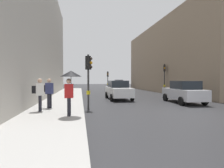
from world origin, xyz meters
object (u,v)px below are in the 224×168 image
object	(u,v)px
traffic_light_mid_street	(164,73)
car_silver_hatchback	(184,92)
pedestrian_with_black_backpack	(39,93)
traffic_light_near_right	(89,72)
car_white_compact	(118,90)
car_blue_van	(119,84)
pedestrian_with_grey_backpack	(49,91)
traffic_light_far_median	(108,77)
pedestrian_with_umbrella	(70,80)

from	to	relation	value
traffic_light_mid_street	car_silver_hatchback	bearing A→B (deg)	-106.58
car_silver_hatchback	pedestrian_with_black_backpack	distance (m)	10.66
traffic_light_near_right	car_white_compact	bearing A→B (deg)	59.23
traffic_light_mid_street	car_blue_van	distance (m)	16.30
car_white_compact	pedestrian_with_grey_backpack	bearing A→B (deg)	-136.64
traffic_light_far_median	car_white_compact	world-z (taller)	traffic_light_far_median
traffic_light_near_right	pedestrian_with_umbrella	world-z (taller)	traffic_light_near_right
car_silver_hatchback	car_white_compact	bearing A→B (deg)	143.56
car_blue_van	pedestrian_with_umbrella	size ratio (longest dim) A/B	2.02
traffic_light_mid_street	pedestrian_with_grey_backpack	distance (m)	15.97
pedestrian_with_black_backpack	pedestrian_with_umbrella	bearing A→B (deg)	-40.85
traffic_light_near_right	car_blue_van	size ratio (longest dim) A/B	0.79
car_white_compact	pedestrian_with_black_backpack	bearing A→B (deg)	-133.03
traffic_light_near_right	pedestrian_with_black_backpack	size ratio (longest dim) A/B	1.94
car_white_compact	car_silver_hatchback	distance (m)	5.70
traffic_light_far_median	traffic_light_near_right	bearing A→B (deg)	-102.40
car_blue_van	traffic_light_far_median	bearing A→B (deg)	-115.14
pedestrian_with_umbrella	pedestrian_with_black_backpack	xyz separation A→B (m)	(-1.73, 1.50, -0.68)
car_blue_van	pedestrian_with_black_backpack	bearing A→B (deg)	-110.80
pedestrian_with_umbrella	pedestrian_with_grey_backpack	bearing A→B (deg)	119.16
car_white_compact	car_silver_hatchback	bearing A→B (deg)	-36.44
pedestrian_with_umbrella	pedestrian_with_black_backpack	bearing A→B (deg)	139.15
car_white_compact	car_blue_van	size ratio (longest dim) A/B	0.98
car_blue_van	pedestrian_with_grey_backpack	world-z (taller)	pedestrian_with_grey_backpack
car_silver_hatchback	pedestrian_with_umbrella	bearing A→B (deg)	-153.68
traffic_light_far_median	pedestrian_with_black_backpack	xyz separation A→B (m)	(-6.78, -19.59, -1.08)
car_silver_hatchback	pedestrian_with_umbrella	size ratio (longest dim) A/B	2.00
car_blue_van	car_silver_hatchback	bearing A→B (deg)	-89.89
traffic_light_near_right	pedestrian_with_umbrella	distance (m)	2.81
traffic_light_near_right	car_blue_van	xyz separation A→B (m)	(7.53, 25.89, -1.49)
traffic_light_far_median	pedestrian_with_umbrella	distance (m)	21.69
car_silver_hatchback	pedestrian_with_grey_backpack	size ratio (longest dim) A/B	2.42
traffic_light_mid_street	pedestrian_with_grey_backpack	world-z (taller)	traffic_light_mid_street
pedestrian_with_black_backpack	pedestrian_with_grey_backpack	xyz separation A→B (m)	(0.32, 1.03, 0.00)
traffic_light_near_right	pedestrian_with_black_backpack	bearing A→B (deg)	-158.26
traffic_light_far_median	car_silver_hatchback	xyz separation A→B (m)	(3.51, -16.86, -1.36)
traffic_light_far_median	pedestrian_with_black_backpack	distance (m)	20.76
car_white_compact	car_blue_van	distance (m)	21.34
traffic_light_far_median	car_white_compact	size ratio (longest dim) A/B	0.77
traffic_light_mid_street	traffic_light_far_median	bearing A→B (deg)	124.64
car_white_compact	traffic_light_near_right	bearing A→B (deg)	-120.77
traffic_light_near_right	pedestrian_with_grey_backpack	distance (m)	2.68
pedestrian_with_grey_backpack	car_silver_hatchback	bearing A→B (deg)	9.71
traffic_light_mid_street	pedestrian_with_grey_backpack	bearing A→B (deg)	-141.35
traffic_light_near_right	car_silver_hatchback	world-z (taller)	traffic_light_near_right
traffic_light_near_right	pedestrian_with_grey_backpack	xyz separation A→B (m)	(-2.39, -0.05, -1.21)
car_white_compact	pedestrian_with_umbrella	bearing A→B (deg)	-117.57
car_blue_van	pedestrian_with_black_backpack	distance (m)	28.86
car_white_compact	pedestrian_with_grey_backpack	distance (m)	7.42
traffic_light_far_median	car_blue_van	distance (m)	8.26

